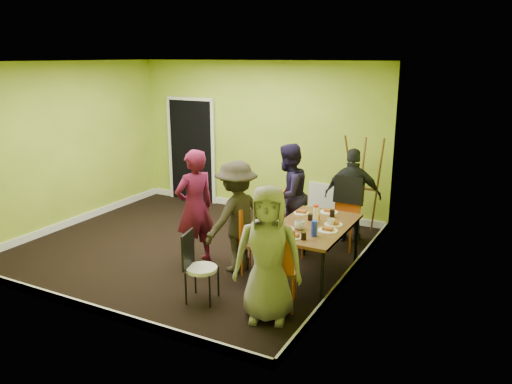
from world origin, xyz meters
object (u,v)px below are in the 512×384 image
easel (363,186)px  blue_bottle (314,228)px  thermos (316,215)px  dining_table (313,229)px  chair_back_end (348,197)px  person_left_far (288,195)px  person_back_end (353,196)px  chair_left_far (289,219)px  chair_front_end (278,263)px  chair_left_near (252,237)px  person_standing (195,208)px  orange_bottle (319,217)px  person_left_near (236,217)px  chair_bentwood (197,263)px  person_front_end (268,254)px

easel → blue_bottle: size_ratio=8.61×
thermos → blue_bottle: 0.50m
dining_table → chair_back_end: (0.01, 1.43, 0.07)m
chair_back_end → person_left_far: bearing=29.7°
person_left_far → person_back_end: size_ratio=1.07×
chair_left_far → easel: easel is taller
blue_bottle → chair_back_end: bearing=94.6°
chair_front_end → blue_bottle: bearing=53.9°
chair_left_near → thermos: 0.91m
chair_left_near → person_back_end: 2.01m
person_standing → person_left_far: bearing=170.6°
orange_bottle → person_left_far: size_ratio=0.05×
person_left_near → orange_bottle: bearing=132.0°
blue_bottle → chair_bentwood: bearing=-144.3°
chair_back_end → person_left_near: (-1.04, -1.65, 0.00)m
orange_bottle → person_left_near: (-1.01, -0.45, -0.02)m
chair_front_end → chair_left_far: bearing=92.5°
chair_left_far → person_front_end: bearing=5.2°
blue_bottle → person_standing: size_ratio=0.12×
thermos → person_left_far: person_left_far is taller
chair_front_end → chair_left_near: bearing=117.0°
person_standing → person_back_end: (1.70, 1.88, -0.07)m
chair_left_near → blue_bottle: (0.95, -0.17, 0.33)m
dining_table → chair_back_end: 1.43m
chair_left_far → person_left_near: 0.99m
chair_back_end → chair_bentwood: 2.85m
easel → chair_left_near: bearing=-112.1°
person_back_end → person_front_end: size_ratio=0.97×
chair_back_end → blue_bottle: size_ratio=5.65×
person_back_end → chair_back_end: bearing=67.7°
chair_left_near → person_left_near: person_left_near is taller
thermos → chair_bentwood: bearing=-127.5°
person_back_end → chair_left_near: bearing=53.2°
orange_bottle → chair_left_near: bearing=-151.0°
chair_left_far → dining_table: bearing=32.0°
chair_bentwood → person_left_far: person_left_far is taller
chair_left_far → person_left_far: bearing=-165.0°
dining_table → easel: (0.09, 1.99, 0.12)m
person_front_end → thermos: bearing=68.1°
chair_front_end → easel: 2.98m
chair_left_far → orange_bottle: (0.63, -0.44, 0.26)m
dining_table → chair_left_far: (-0.64, 0.66, -0.16)m
chair_left_far → blue_bottle: chair_left_far is taller
person_standing → person_front_end: person_standing is taller
person_front_end → chair_front_end: bearing=68.3°
chair_left_near → person_front_end: size_ratio=0.60×
chair_front_end → chair_bentwood: bearing=176.7°
chair_left_near → thermos: bearing=102.4°
chair_back_end → person_left_near: size_ratio=0.70×
blue_bottle → orange_bottle: (-0.17, 0.60, -0.06)m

